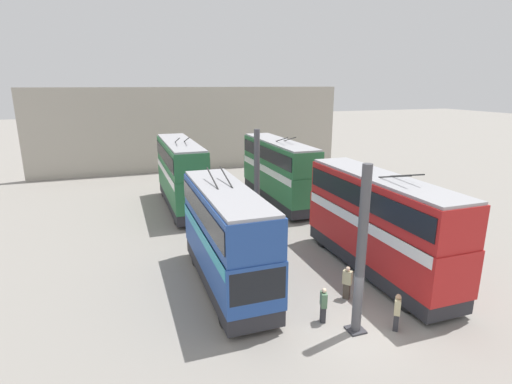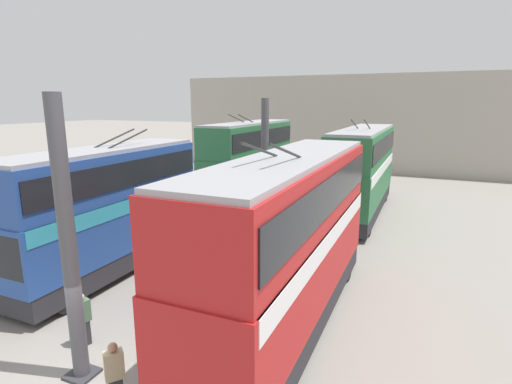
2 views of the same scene
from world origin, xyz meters
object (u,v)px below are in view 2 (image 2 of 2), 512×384
object	(u,v)px
bus_left_near	(289,233)
person_aisle_foreground	(83,318)
bus_right_mid	(106,203)
oil_drum	(247,223)
bus_right_far	(250,156)
bus_left_far	(362,166)
person_by_left_row	(115,374)
person_aisle_midway	(169,309)

from	to	relation	value
bus_left_near	person_aisle_foreground	bearing A→B (deg)	123.93
bus_right_mid	person_aisle_foreground	world-z (taller)	bus_right_mid
oil_drum	bus_right_far	bearing A→B (deg)	23.02
bus_left_near	oil_drum	size ratio (longest dim) A/B	13.47
bus_left_far	person_by_left_row	bearing A→B (deg)	172.65
bus_right_mid	bus_right_far	distance (m)	13.92
bus_left_near	bus_right_mid	size ratio (longest dim) A/B	1.17
person_by_left_row	bus_left_near	bearing A→B (deg)	-76.97
bus_right_far	bus_left_far	bearing A→B (deg)	-97.64
bus_left_near	oil_drum	world-z (taller)	bus_left_near
bus_left_far	person_by_left_row	xyz separation A→B (m)	(-18.68, 2.41, -2.16)
person_aisle_foreground	oil_drum	size ratio (longest dim) A/B	1.97
bus_left_far	oil_drum	size ratio (longest dim) A/B	14.01
bus_right_far	person_by_left_row	distance (m)	20.66
bus_left_far	bus_right_mid	size ratio (longest dim) A/B	1.22
person_aisle_midway	person_aisle_foreground	bearing A→B (deg)	172.83
person_by_left_row	oil_drum	distance (m)	13.33
bus_left_near	bus_right_far	bearing A→B (deg)	28.25
bus_right_mid	bus_right_far	xyz separation A→B (m)	(13.91, 0.00, 0.23)
bus_left_far	bus_right_far	xyz separation A→B (m)	(1.07, 8.00, 0.10)
person_aisle_midway	oil_drum	size ratio (longest dim) A/B	2.05
person_aisle_midway	person_aisle_foreground	world-z (taller)	person_aisle_midway
person_by_left_row	person_aisle_foreground	world-z (taller)	person_by_left_row
bus_left_near	person_by_left_row	bearing A→B (deg)	153.65
bus_right_far	person_aisle_foreground	bearing A→B (deg)	-170.55
bus_left_near	bus_right_far	size ratio (longest dim) A/B	1.00
bus_left_far	person_aisle_foreground	size ratio (longest dim) A/B	7.10
person_by_left_row	oil_drum	world-z (taller)	person_by_left_row
bus_right_far	bus_right_mid	bearing A→B (deg)	180.00
bus_right_far	person_aisle_foreground	xyz separation A→B (m)	(-18.24, -3.03, -2.29)
bus_right_mid	person_aisle_midway	world-z (taller)	bus_right_mid
bus_right_mid	person_aisle_foreground	xyz separation A→B (m)	(-4.32, -3.03, -2.06)
person_aisle_midway	oil_drum	xyz separation A→B (m)	(10.18, 2.15, -0.47)
bus_left_near	person_by_left_row	world-z (taller)	bus_left_near
bus_right_mid	person_by_left_row	bearing A→B (deg)	-136.26
bus_left_far	bus_right_far	distance (m)	8.07
bus_left_near	bus_right_far	xyz separation A→B (m)	(14.89, 8.00, 0.11)
bus_left_near	person_aisle_foreground	world-z (taller)	bus_left_near
bus_left_near	person_aisle_midway	world-z (taller)	bus_left_near
bus_right_mid	bus_right_far	size ratio (longest dim) A/B	0.86
person_aisle_midway	person_aisle_foreground	xyz separation A→B (m)	(-1.33, 1.97, -0.04)
bus_left_near	bus_right_mid	xyz separation A→B (m)	(0.98, 8.00, -0.12)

